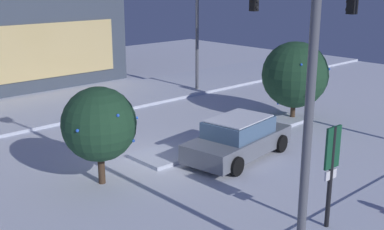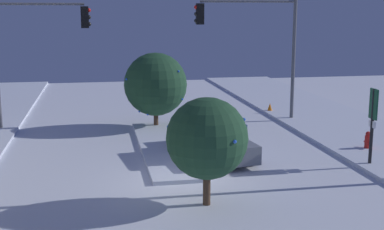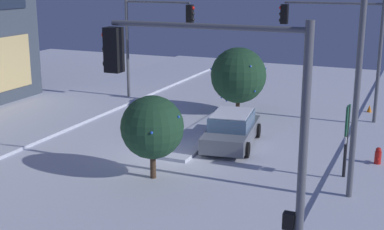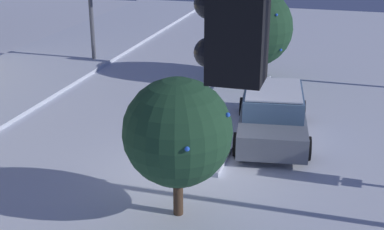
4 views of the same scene
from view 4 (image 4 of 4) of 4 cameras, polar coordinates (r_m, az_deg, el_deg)
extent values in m
plane|color=silver|center=(13.83, -0.30, -6.21)|extent=(52.00, 52.00, 0.00)
cube|color=silver|center=(17.77, 3.40, 0.33)|extent=(9.00, 1.80, 0.14)
cube|color=slate|center=(15.99, 8.54, -0.51)|extent=(4.73, 2.48, 0.66)
cube|color=slate|center=(15.78, 8.66, 1.56)|extent=(2.65, 2.00, 0.60)
cube|color=white|center=(15.67, 8.73, 2.71)|extent=(2.45, 1.87, 0.04)
sphere|color=#F9E5B2|center=(18.14, 6.56, 2.10)|extent=(0.16, 0.16, 0.16)
sphere|color=#F9E5B2|center=(18.16, 10.57, 1.89)|extent=(0.16, 0.16, 0.16)
cylinder|color=black|center=(17.47, 5.47, 0.80)|extent=(0.68, 0.31, 0.66)
cylinder|color=black|center=(17.49, 11.58, 0.49)|extent=(0.68, 0.31, 0.66)
cylinder|color=black|center=(14.71, 4.84, -3.14)|extent=(0.68, 0.31, 0.66)
cylinder|color=black|center=(14.74, 12.11, -3.51)|extent=(0.68, 0.31, 0.66)
cube|color=black|center=(3.43, 5.00, 11.62)|extent=(0.32, 0.36, 1.00)
sphere|color=black|center=(3.47, 1.86, 11.80)|extent=(0.20, 0.20, 0.20)
sphere|color=black|center=(3.53, 1.79, 6.67)|extent=(0.20, 0.20, 0.20)
cylinder|color=#473323|center=(11.87, -1.49, -8.45)|extent=(0.22, 0.22, 0.97)
sphere|color=#1E4228|center=(11.21, -1.56, -1.84)|extent=(2.34, 2.34, 2.34)
sphere|color=blue|center=(11.89, -3.12, 2.72)|extent=(0.10, 0.10, 0.10)
sphere|color=blue|center=(11.91, -5.47, 0.81)|extent=(0.10, 0.10, 0.10)
sphere|color=blue|center=(12.31, 0.21, -3.03)|extent=(0.10, 0.10, 0.10)
sphere|color=blue|center=(10.76, 3.83, 0.02)|extent=(0.10, 0.10, 0.10)
sphere|color=blue|center=(11.82, 3.31, -3.24)|extent=(0.10, 0.10, 0.10)
sphere|color=blue|center=(10.10, -0.52, -3.64)|extent=(0.10, 0.10, 0.10)
sphere|color=blue|center=(11.98, 2.37, 0.25)|extent=(0.10, 0.10, 0.10)
cylinder|color=#473323|center=(21.41, 6.44, 4.81)|extent=(0.22, 0.22, 0.84)
sphere|color=#1E4228|center=(21.01, 6.62, 9.26)|extent=(3.00, 3.00, 3.00)
sphere|color=blue|center=(20.75, 2.56, 10.17)|extent=(0.10, 0.10, 0.10)
sphere|color=blue|center=(20.87, 4.97, 5.47)|extent=(0.10, 0.10, 0.10)
sphere|color=blue|center=(21.46, 10.46, 10.24)|extent=(0.10, 0.10, 0.10)
sphere|color=blue|center=(20.28, 9.46, 6.86)|extent=(0.10, 0.10, 0.10)
sphere|color=blue|center=(22.43, 5.38, 9.86)|extent=(0.10, 0.10, 0.10)
sphere|color=blue|center=(19.82, 9.01, 10.50)|extent=(0.10, 0.10, 0.10)
sphere|color=blue|center=(21.08, 4.10, 5.98)|extent=(0.10, 0.10, 0.10)
camera|label=1|loc=(9.62, 92.90, -0.98)|focal=45.59mm
camera|label=2|loc=(7.49, -103.69, -12.10)|focal=48.61mm
camera|label=3|loc=(9.07, 156.49, -12.39)|focal=50.55mm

